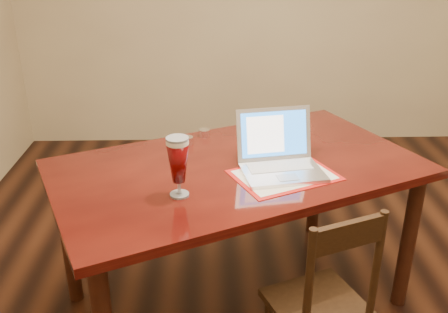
{
  "coord_description": "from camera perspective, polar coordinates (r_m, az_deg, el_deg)",
  "views": [
    {
      "loc": [
        -0.56,
        -1.96,
        1.82
      ],
      "look_at": [
        -0.5,
        0.09,
        0.89
      ],
      "focal_mm": 40.0,
      "sensor_mm": 36.0,
      "label": 1
    }
  ],
  "objects": [
    {
      "name": "dining_table",
      "position": [
        2.41,
        1.61,
        -2.96
      ],
      "size": [
        1.97,
        1.59,
        1.07
      ],
      "rotation": [
        0.0,
        0.0,
        0.43
      ],
      "color": "#4C100A",
      "rests_on": "ground"
    },
    {
      "name": "dining_chair",
      "position": [
        2.18,
        11.15,
        -16.3
      ],
      "size": [
        0.48,
        0.47,
        0.89
      ],
      "rotation": [
        0.0,
        0.0,
        0.37
      ],
      "color": "black",
      "rests_on": "ground"
    }
  ]
}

